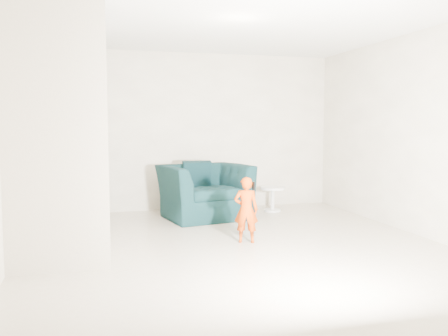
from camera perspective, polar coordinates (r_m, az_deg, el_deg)
The scene contains 13 objects.
floor at distance 5.77m, azimuth 1.68°, elevation -9.52°, with size 5.50×5.50×0.00m, color tan.
ceiling at distance 5.72m, azimuth 1.75°, elevation 17.65°, with size 5.50×5.50×0.00m, color silver.
back_wall at distance 8.26m, azimuth -3.81°, elevation 4.38°, with size 5.00×5.00×0.00m, color #A59B86.
front_wall at distance 3.06m, azimuth 16.76°, elevation 2.77°, with size 5.00×5.00×0.00m, color #A59B86.
left_wall at distance 5.42m, azimuth -24.54°, elevation 3.49°, with size 5.50×5.50×0.00m, color #A59B86.
right_wall at distance 6.75m, azimuth 22.55°, elevation 3.81°, with size 5.50×5.50×0.00m, color #A59B86.
armchair at distance 7.51m, azimuth -2.34°, elevation -2.83°, with size 1.29×1.13×0.84m, color black.
toddler at distance 5.93m, azimuth 2.67°, elevation -5.04°, with size 0.30×0.20×0.83m, color #AE3105.
side_table at distance 8.11m, azimuth 5.87°, elevation -3.24°, with size 0.42×0.42×0.42m.
staircase at distance 5.93m, azimuth -18.74°, elevation -0.11°, with size 1.02×3.03×3.62m.
cushion at distance 7.73m, azimuth -3.31°, elevation -0.81°, with size 0.46×0.13×0.44m, color black.
throw at distance 7.46m, azimuth -6.32°, elevation -2.08°, with size 0.04×0.44×0.49m, color black.
phone at distance 5.86m, azimuth 3.58°, elevation -2.15°, with size 0.02×0.05×0.10m, color black.
Camera 1 is at (-1.61, -5.35, 1.47)m, focal length 38.00 mm.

